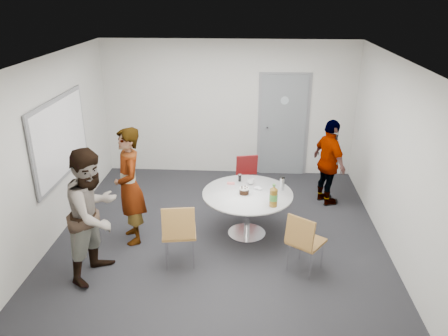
# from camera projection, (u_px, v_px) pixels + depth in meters

# --- Properties ---
(floor) EXTENTS (5.00, 5.00, 0.00)m
(floor) POSITION_uv_depth(u_px,v_px,m) (220.00, 232.00, 6.91)
(floor) COLOR #232327
(floor) RESTS_ON ground
(ceiling) EXTENTS (5.00, 5.00, 0.00)m
(ceiling) POSITION_uv_depth(u_px,v_px,m) (219.00, 59.00, 5.88)
(ceiling) COLOR silver
(ceiling) RESTS_ON wall_back
(wall_back) EXTENTS (5.00, 0.00, 5.00)m
(wall_back) POSITION_uv_depth(u_px,v_px,m) (229.00, 109.00, 8.70)
(wall_back) COLOR silver
(wall_back) RESTS_ON floor
(wall_left) EXTENTS (0.00, 5.00, 5.00)m
(wall_left) POSITION_uv_depth(u_px,v_px,m) (54.00, 149.00, 6.54)
(wall_left) COLOR silver
(wall_left) RESTS_ON floor
(wall_right) EXTENTS (0.00, 5.00, 5.00)m
(wall_right) POSITION_uv_depth(u_px,v_px,m) (393.00, 156.00, 6.25)
(wall_right) COLOR silver
(wall_right) RESTS_ON floor
(wall_front) EXTENTS (5.00, 0.00, 5.00)m
(wall_front) POSITION_uv_depth(u_px,v_px,m) (200.00, 246.00, 4.09)
(wall_front) COLOR silver
(wall_front) RESTS_ON floor
(door) EXTENTS (1.02, 0.17, 2.12)m
(door) POSITION_uv_depth(u_px,v_px,m) (283.00, 126.00, 8.75)
(door) COLOR gray
(door) RESTS_ON wall_back
(whiteboard) EXTENTS (0.04, 1.90, 1.25)m
(whiteboard) POSITION_uv_depth(u_px,v_px,m) (61.00, 138.00, 6.68)
(whiteboard) COLOR gray
(whiteboard) RESTS_ON wall_left
(table) EXTENTS (1.37, 1.37, 1.06)m
(table) POSITION_uv_depth(u_px,v_px,m) (250.00, 199.00, 6.62)
(table) COLOR white
(table) RESTS_ON floor
(chair_near_left) EXTENTS (0.52, 0.55, 0.95)m
(chair_near_left) POSITION_uv_depth(u_px,v_px,m) (179.00, 229.00, 5.86)
(chair_near_left) COLOR brown
(chair_near_left) RESTS_ON floor
(chair_near_right) EXTENTS (0.59, 0.61, 0.88)m
(chair_near_right) POSITION_uv_depth(u_px,v_px,m) (303.00, 238.00, 5.74)
(chair_near_right) COLOR brown
(chair_near_right) RESTS_ON floor
(chair_far) EXTENTS (0.49, 0.52, 0.85)m
(chair_far) POSITION_uv_depth(u_px,v_px,m) (248.00, 175.00, 7.74)
(chair_far) COLOR maroon
(chair_far) RESTS_ON floor
(person_main) EXTENTS (0.65, 0.77, 1.78)m
(person_main) POSITION_uv_depth(u_px,v_px,m) (130.00, 186.00, 6.40)
(person_main) COLOR #A5C6EA
(person_main) RESTS_ON floor
(person_left) EXTENTS (0.91, 1.04, 1.79)m
(person_left) POSITION_uv_depth(u_px,v_px,m) (94.00, 214.00, 5.61)
(person_left) COLOR white
(person_left) RESTS_ON floor
(person_right) EXTENTS (0.70, 0.98, 1.54)m
(person_right) POSITION_uv_depth(u_px,v_px,m) (329.00, 163.00, 7.58)
(person_right) COLOR black
(person_right) RESTS_ON floor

